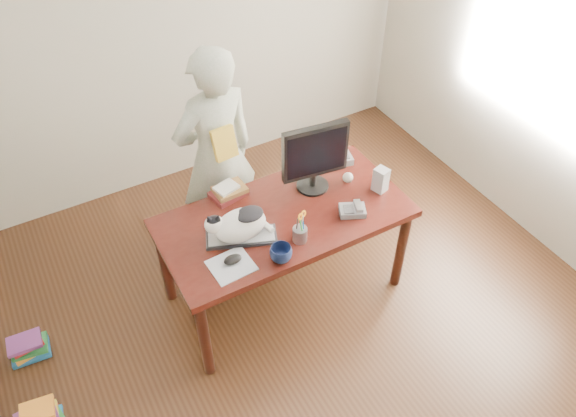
# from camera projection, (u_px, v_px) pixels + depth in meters

# --- Properties ---
(room) EXTENTS (4.50, 4.50, 4.50)m
(room) POSITION_uv_depth(u_px,v_px,m) (342.00, 202.00, 2.79)
(room) COLOR black
(room) RESTS_ON ground
(desk) EXTENTS (1.60, 0.80, 0.75)m
(desk) POSITION_uv_depth(u_px,v_px,m) (279.00, 224.00, 3.73)
(desk) COLOR black
(desk) RESTS_ON ground
(keyboard) EXTENTS (0.46, 0.31, 0.03)m
(keyboard) POSITION_uv_depth(u_px,v_px,m) (241.00, 237.00, 3.42)
(keyboard) COLOR black
(keyboard) RESTS_ON desk
(cat) EXTENTS (0.42, 0.31, 0.24)m
(cat) POSITION_uv_depth(u_px,v_px,m) (238.00, 224.00, 3.35)
(cat) COLOR white
(cat) RESTS_ON keyboard
(monitor) EXTENTS (0.44, 0.24, 0.50)m
(monitor) POSITION_uv_depth(u_px,v_px,m) (315.00, 155.00, 3.58)
(monitor) COLOR black
(monitor) RESTS_ON desk
(pen_cup) EXTENTS (0.12, 0.12, 0.23)m
(pen_cup) POSITION_uv_depth(u_px,v_px,m) (300.00, 233.00, 3.38)
(pen_cup) COLOR gray
(pen_cup) RESTS_ON desk
(mousepad) EXTENTS (0.26, 0.24, 0.01)m
(mousepad) POSITION_uv_depth(u_px,v_px,m) (231.00, 265.00, 3.27)
(mousepad) COLOR silver
(mousepad) RESTS_ON desk
(mouse) EXTENTS (0.12, 0.08, 0.04)m
(mouse) POSITION_uv_depth(u_px,v_px,m) (233.00, 259.00, 3.27)
(mouse) COLOR black
(mouse) RESTS_ON mousepad
(coffee_mug) EXTENTS (0.18, 0.18, 0.10)m
(coffee_mug) POSITION_uv_depth(u_px,v_px,m) (281.00, 254.00, 3.27)
(coffee_mug) COLOR #0E1838
(coffee_mug) RESTS_ON desk
(phone) EXTENTS (0.20, 0.18, 0.08)m
(phone) POSITION_uv_depth(u_px,v_px,m) (353.00, 210.00, 3.58)
(phone) COLOR slate
(phone) RESTS_ON desk
(speaker) EXTENTS (0.10, 0.11, 0.17)m
(speaker) POSITION_uv_depth(u_px,v_px,m) (381.00, 180.00, 3.70)
(speaker) COLOR #A8A8AB
(speaker) RESTS_ON desk
(baseball) EXTENTS (0.07, 0.07, 0.07)m
(baseball) POSITION_uv_depth(u_px,v_px,m) (348.00, 178.00, 3.80)
(baseball) COLOR beige
(baseball) RESTS_ON desk
(book_stack) EXTENTS (0.25, 0.21, 0.09)m
(book_stack) POSITION_uv_depth(u_px,v_px,m) (229.00, 191.00, 3.69)
(book_stack) COLOR #4B1414
(book_stack) RESTS_ON desk
(calculator) EXTENTS (0.18, 0.21, 0.06)m
(calculator) POSITION_uv_depth(u_px,v_px,m) (340.00, 156.00, 3.98)
(calculator) COLOR slate
(calculator) RESTS_ON desk
(person) EXTENTS (0.64, 0.46, 1.66)m
(person) POSITION_uv_depth(u_px,v_px,m) (217.00, 156.00, 3.90)
(person) COLOR silver
(person) RESTS_ON ground
(held_book) EXTENTS (0.17, 0.11, 0.22)m
(held_book) POSITION_uv_depth(u_px,v_px,m) (224.00, 143.00, 3.64)
(held_book) COLOR gold
(held_book) RESTS_ON person
(book_pile_b) EXTENTS (0.26, 0.20, 0.15)m
(book_pile_b) POSITION_uv_depth(u_px,v_px,m) (28.00, 347.00, 3.66)
(book_pile_b) COLOR #1B61A6
(book_pile_b) RESTS_ON ground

